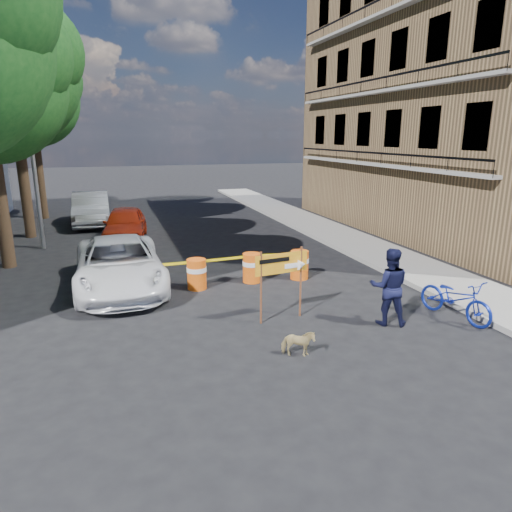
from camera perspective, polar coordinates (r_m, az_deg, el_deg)
ground at (r=11.36m, az=0.71°, el=-7.85°), size 120.00×120.00×0.00m
sidewalk_east at (r=19.06m, az=12.73°, el=1.43°), size 2.40×40.00×0.15m
apartment_building at (r=23.65m, az=23.82°, el=17.59°), size 8.00×16.00×12.00m
tree_mid_b at (r=22.31m, az=-28.17°, el=19.21°), size 5.67×5.40×9.62m
tree_far at (r=27.21m, az=-26.25°, el=17.28°), size 5.04×4.80×8.84m
streetlamp at (r=19.60m, az=-26.21°, el=13.37°), size 1.25×0.18×8.00m
barrel_far_left at (r=13.28m, az=-15.67°, el=-2.85°), size 0.58×0.58×0.90m
barrel_mid_left at (r=13.46m, az=-7.43°, el=-2.17°), size 0.58×0.58×0.90m
barrel_mid_right at (r=13.98m, az=-0.52°, el=-1.39°), size 0.58×0.58×0.90m
barrel_far_right at (r=14.36m, az=5.45°, el=-1.02°), size 0.58×0.58×0.90m
detour_sign at (r=10.97m, az=4.01°, el=-1.50°), size 1.38×0.31×1.78m
pedestrian at (r=11.21m, az=16.31°, el=-3.70°), size 1.12×1.02×1.86m
bicycle at (r=12.07m, az=23.89°, el=-2.75°), size 0.91×1.18×2.00m
dog at (r=9.48m, az=5.27°, el=-10.83°), size 0.74×0.53×0.57m
suv_white at (r=13.92m, az=-16.71°, el=-1.00°), size 2.51×5.30×1.46m
sedan_red at (r=20.32m, az=-16.06°, el=3.87°), size 2.15×4.34×1.42m
sedan_silver at (r=24.54m, az=-19.92°, el=5.59°), size 1.79×4.90×1.61m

